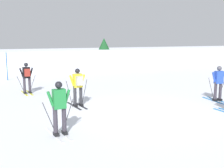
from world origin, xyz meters
The scene contains 8 objects.
ground_plane centered at (0.00, 0.00, 0.00)m, with size 120.00×120.00×0.00m, color silver.
far_snow_ridge centered at (0.00, 18.98, 0.93)m, with size 80.00×7.63×1.86m, color silver.
skier_green centered at (-3.77, -1.22, 0.92)m, with size 1.00×1.62×1.71m.
skier_blue centered at (4.33, -0.02, 0.92)m, with size 0.99×1.64×1.71m.
skier_black centered at (-3.58, 5.93, 0.95)m, with size 1.00×1.62×1.71m.
skier_yellow centered at (-2.05, 1.96, 0.96)m, with size 1.00×1.62×1.71m.
trail_marker_pole centered at (-4.05, 11.67, 1.02)m, with size 0.06×0.06×2.03m, color #1E56AD.
conifer_far_left centered at (6.32, 17.28, 1.95)m, with size 2.17×2.17×3.08m.
Camera 1 is at (-5.90, -9.12, 2.97)m, focal length 43.18 mm.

